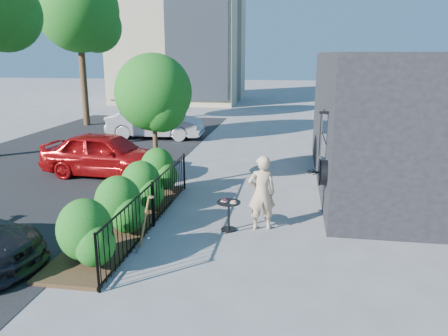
% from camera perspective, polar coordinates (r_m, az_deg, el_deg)
% --- Properties ---
extents(ground, '(120.00, 120.00, 0.00)m').
position_cam_1_polar(ground, '(10.21, -1.02, -8.12)').
color(ground, gray).
rests_on(ground, ground).
extents(shop_building, '(6.22, 9.00, 4.00)m').
position_cam_1_polar(shop_building, '(14.42, 24.51, 5.56)').
color(shop_building, black).
rests_on(shop_building, ground).
extents(fence, '(0.05, 6.05, 1.10)m').
position_cam_1_polar(fence, '(10.37, -9.26, -4.66)').
color(fence, black).
rests_on(fence, ground).
extents(planting_bed, '(1.30, 6.00, 0.08)m').
position_cam_1_polar(planting_bed, '(10.78, -12.71, -7.02)').
color(planting_bed, '#382616').
rests_on(planting_bed, ground).
extents(shrubs, '(1.10, 5.60, 1.24)m').
position_cam_1_polar(shrubs, '(10.61, -12.21, -3.55)').
color(shrubs, '#145814').
rests_on(shrubs, ground).
extents(patio_tree, '(2.20, 2.20, 3.94)m').
position_cam_1_polar(patio_tree, '(12.70, -8.97, 9.11)').
color(patio_tree, '#3F2B19').
rests_on(patio_tree, ground).
extents(street, '(9.00, 30.00, 0.01)m').
position_cam_1_polar(street, '(15.53, -25.25, -1.50)').
color(street, black).
rests_on(street, ground).
extents(street_tree_far, '(4.40, 4.40, 8.28)m').
position_cam_1_polar(street_tree_far, '(26.03, -18.38, 18.30)').
color(street_tree_far, '#3F2B19').
rests_on(street_tree_far, ground).
extents(cafe_table, '(0.55, 0.55, 0.73)m').
position_cam_1_polar(cafe_table, '(10.06, 0.62, -5.58)').
color(cafe_table, black).
rests_on(cafe_table, ground).
extents(woman, '(0.72, 0.56, 1.75)m').
position_cam_1_polar(woman, '(10.04, 4.95, -3.26)').
color(woman, tan).
rests_on(woman, ground).
extents(shovel, '(0.42, 0.16, 1.27)m').
position_cam_1_polar(shovel, '(9.06, -10.51, -7.65)').
color(shovel, brown).
rests_on(shovel, ground).
extents(car_red, '(4.44, 2.03, 1.47)m').
position_cam_1_polar(car_red, '(14.99, -15.05, 1.77)').
color(car_red, '#A60D10').
rests_on(car_red, ground).
extents(car_silver, '(4.63, 1.78, 1.51)m').
position_cam_1_polar(car_silver, '(21.34, -8.94, 5.87)').
color(car_silver, '#AAAAAF').
rests_on(car_silver, ground).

